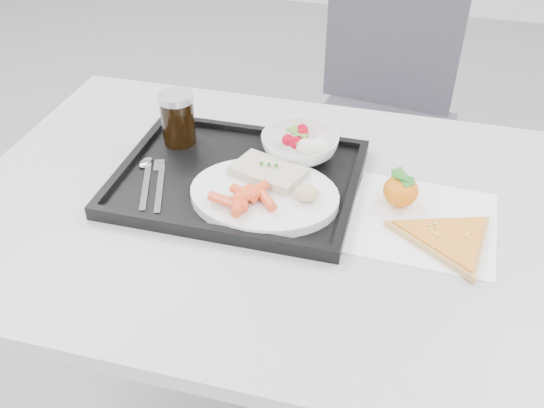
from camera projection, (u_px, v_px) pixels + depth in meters
table at (285, 234)px, 1.14m from camera, size 1.20×0.80×0.75m
chair at (383, 100)px, 1.88m from camera, size 0.48×0.48×0.93m
tray at (238, 180)px, 1.15m from camera, size 0.45×0.35×0.03m
dinner_plate at (264, 195)px, 1.09m from camera, size 0.27×0.27×0.02m
fish_fillet at (268, 172)px, 1.11m from camera, size 0.15×0.11×0.02m
bread_roll at (306, 193)px, 1.05m from camera, size 0.05×0.05×0.03m
salad_bowl at (300, 146)px, 1.19m from camera, size 0.15×0.15×0.05m
cola_glass at (178, 117)px, 1.21m from camera, size 0.07×0.07×0.11m
cutlery at (151, 177)px, 1.14m from camera, size 0.11×0.17×0.01m
napkin at (422, 222)px, 1.06m from camera, size 0.26×0.25×0.00m
tangerine at (401, 191)px, 1.08m from camera, size 0.08×0.08×0.07m
pizza_slice at (449, 239)px, 1.01m from camera, size 0.25×0.25×0.02m
carrot_pile at (244, 197)px, 1.04m from camera, size 0.12×0.10×0.03m
salad_contents at (307, 142)px, 1.18m from camera, size 0.10×0.09×0.03m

